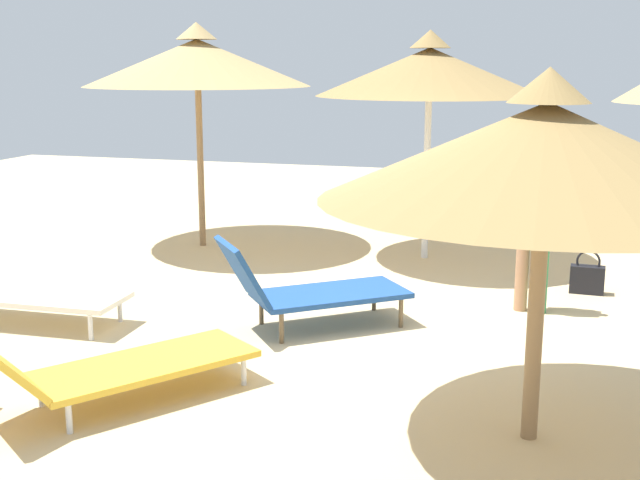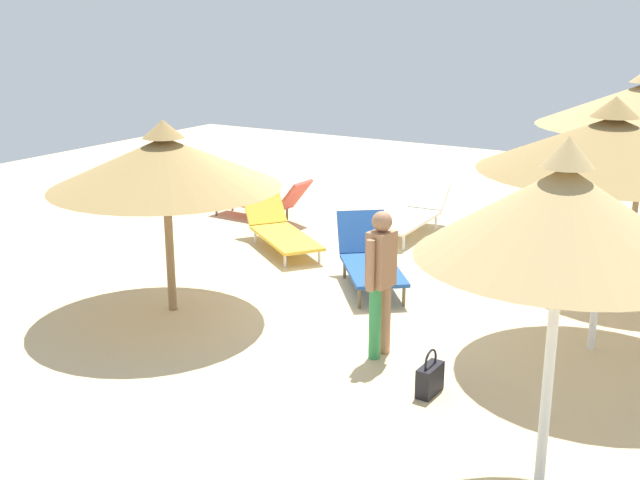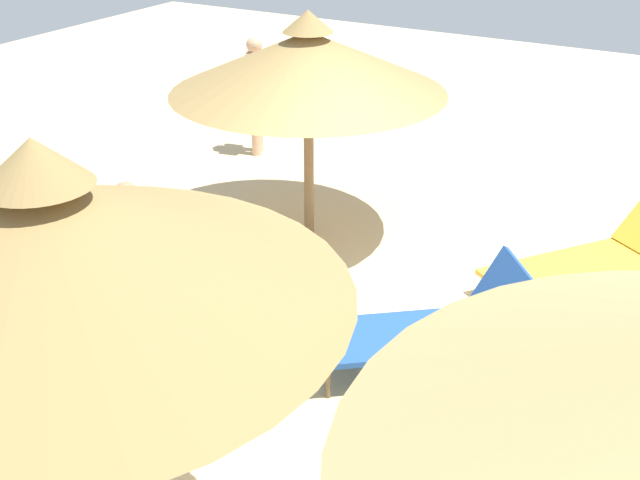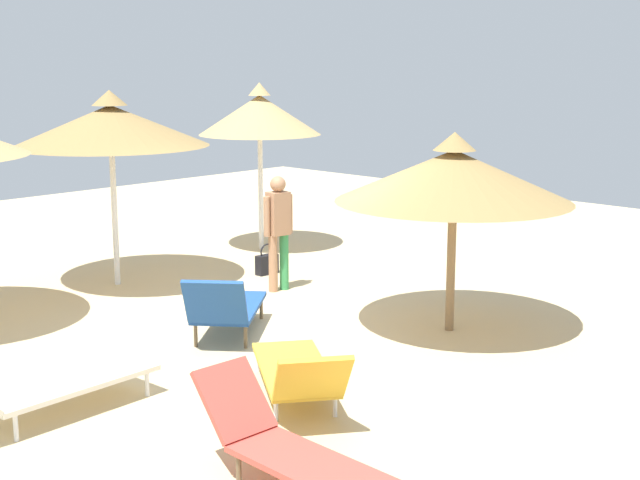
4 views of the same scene
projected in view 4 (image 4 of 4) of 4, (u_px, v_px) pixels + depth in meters
ground at (260, 337)px, 11.06m from camera, size 24.00×24.00×0.10m
parasol_umbrella_far_left at (454, 176)px, 10.79m from camera, size 2.86×2.86×2.44m
parasol_umbrella_front at (260, 115)px, 15.41m from camera, size 2.10×2.10×2.89m
parasol_umbrella_edge at (111, 125)px, 12.93m from camera, size 2.82×2.82×2.85m
lounge_chair_near_right at (44, 384)px, 8.40m from camera, size 2.14×0.73×0.71m
lounge_chair_near_left at (292, 448)px, 6.97m from camera, size 0.63×1.99×0.82m
lounge_chair_back at (299, 372)px, 8.75m from camera, size 1.79×2.12×0.80m
lounge_chair_far_right at (226, 306)px, 10.76m from camera, size 1.80×1.64×0.90m
person_standing_front at (278, 226)px, 12.86m from camera, size 0.48×0.26×1.66m
handbag at (267, 263)px, 14.00m from camera, size 0.37×0.17×0.48m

